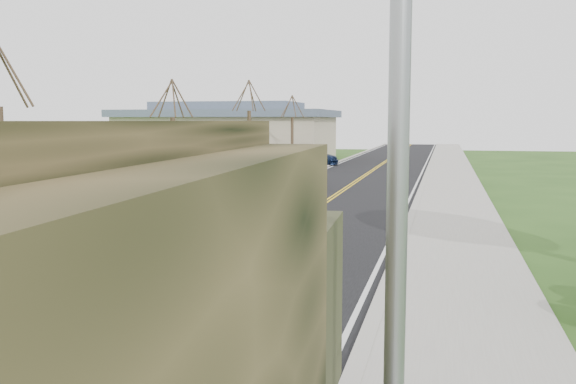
% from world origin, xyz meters
% --- Properties ---
extents(road, '(8.00, 120.00, 0.01)m').
position_xyz_m(road, '(0.00, 40.00, 0.01)').
color(road, black).
rests_on(road, ground).
extents(curb_right, '(0.30, 120.00, 0.12)m').
position_xyz_m(curb_right, '(4.15, 40.00, 0.06)').
color(curb_right, '#9E998E').
rests_on(curb_right, ground).
extents(sidewalk_right, '(3.20, 120.00, 0.10)m').
position_xyz_m(sidewalk_right, '(5.90, 40.00, 0.05)').
color(sidewalk_right, '#9E998E').
rests_on(sidewalk_right, ground).
extents(curb_left, '(0.30, 120.00, 0.10)m').
position_xyz_m(curb_left, '(-4.15, 40.00, 0.05)').
color(curb_left, '#9E998E').
rests_on(curb_left, ground).
extents(street_light, '(1.65, 0.22, 8.00)m').
position_xyz_m(street_light, '(4.90, -0.50, 4.43)').
color(street_light, gray).
rests_on(street_light, ground).
extents(bare_tree_a, '(1.93, 2.26, 6.08)m').
position_xyz_m(bare_tree_a, '(-7.00, 10.00, 2.63)').
color(bare_tree_a, '#38281C').
rests_on(bare_tree_a, ground).
extents(bare_tree_b, '(1.83, 2.14, 5.73)m').
position_xyz_m(bare_tree_b, '(-7.00, 22.00, 2.48)').
color(bare_tree_b, '#38281C').
rests_on(bare_tree_b, ground).
extents(bare_tree_c, '(2.04, 2.39, 6.42)m').
position_xyz_m(bare_tree_c, '(-7.00, 34.00, 2.78)').
color(bare_tree_c, '#38281C').
rests_on(bare_tree_c, ground).
extents(bare_tree_d, '(1.88, 2.20, 5.91)m').
position_xyz_m(bare_tree_d, '(-7.00, 46.00, 2.55)').
color(bare_tree_d, '#38281C').
rests_on(bare_tree_d, ground).
extents(commercial_building, '(25.50, 21.50, 5.65)m').
position_xyz_m(commercial_building, '(-15.98, 55.97, 2.69)').
color(commercial_building, tan).
rests_on(commercial_building, ground).
extents(suv_champagne, '(2.40, 4.76, 1.29)m').
position_xyz_m(suv_champagne, '(-1.88, 14.01, 0.65)').
color(suv_champagne, tan).
rests_on(suv_champagne, ground).
extents(sedan_silver, '(1.73, 4.61, 1.50)m').
position_xyz_m(sedan_silver, '(-2.73, 28.99, 0.75)').
color(sedan_silver, '#A8A9AD').
rests_on(sedan_silver, ground).
extents(lot_car_dark, '(3.75, 2.10, 1.20)m').
position_xyz_m(lot_car_dark, '(-14.69, 50.00, 0.60)').
color(lot_car_dark, black).
rests_on(lot_car_dark, ground).
extents(lot_car_silver, '(4.41, 2.58, 1.37)m').
position_xyz_m(lot_car_silver, '(-8.97, 46.73, 0.69)').
color(lot_car_silver, silver).
rests_on(lot_car_silver, ground).
extents(lot_car_navy, '(5.18, 2.14, 1.50)m').
position_xyz_m(lot_car_navy, '(-6.03, 48.08, 0.75)').
color(lot_car_navy, '#0F1B38').
rests_on(lot_car_navy, ground).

